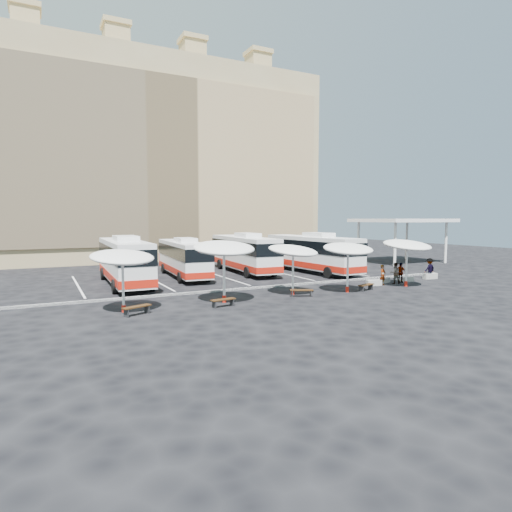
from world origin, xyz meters
name	(u,v)px	position (x,y,z in m)	size (l,w,h in m)	color
ground	(262,289)	(0.00, 0.00, 0.00)	(120.00, 120.00, 0.00)	black
sandstone_building	(155,164)	(0.00, 31.87, 12.63)	(42.00, 18.25, 29.60)	tan
service_canopy	(402,221)	(24.00, 10.00, 4.87)	(10.00, 8.00, 5.20)	white
curb_divider	(259,287)	(0.00, 0.50, 0.07)	(34.00, 0.25, 0.15)	black
bay_lines	(221,276)	(0.00, 8.00, 0.01)	(24.15, 12.00, 0.01)	white
bus_0	(124,259)	(-8.62, 6.98, 1.99)	(3.11, 12.36, 3.90)	white
bus_1	(183,257)	(-3.14, 9.17, 1.81)	(3.14, 11.29, 3.54)	white
bus_2	(244,252)	(3.11, 9.80, 1.97)	(3.37, 12.28, 3.85)	white
bus_3	(312,252)	(8.91, 6.70, 1.99)	(3.35, 12.39, 3.89)	white
sunshade_0	(122,257)	(-10.47, -3.33, 3.07)	(4.15, 4.18, 3.61)	white
sunshade_1	(224,248)	(-4.39, -3.27, 3.38)	(4.14, 4.19, 3.98)	white
sunshade_2	(293,251)	(0.86, -2.88, 3.02)	(4.36, 4.39, 3.56)	white
sunshade_3	(348,249)	(4.81, -3.80, 3.08)	(4.17, 4.20, 3.62)	white
sunshade_4	(407,245)	(10.51, -3.76, 3.17)	(3.67, 3.71, 3.73)	white
wood_bench_0	(137,308)	(-9.96, -4.42, 0.38)	(1.67, 1.04, 0.50)	black
wood_bench_1	(223,301)	(-4.96, -4.50, 0.36)	(1.59, 0.65, 0.47)	black
wood_bench_2	(302,291)	(0.98, -3.79, 0.36)	(1.58, 1.02, 0.47)	black
wood_bench_3	(366,286)	(6.44, -3.89, 0.36)	(1.58, 0.83, 0.47)	black
conc_bench_0	(374,283)	(8.59, -2.34, 0.22)	(1.20, 0.40, 0.45)	#989893
conc_bench_1	(385,280)	(10.47, -1.59, 0.20)	(1.08, 0.36, 0.40)	#989893
conc_bench_2	(407,279)	(12.47, -2.02, 0.20)	(1.06, 0.35, 0.40)	#989893
conc_bench_3	(430,276)	(15.54, -1.67, 0.25)	(1.31, 0.44, 0.49)	#989893
passenger_0	(383,275)	(9.29, -2.53, 0.81)	(0.59, 0.39, 1.62)	black
passenger_1	(395,273)	(10.82, -2.31, 0.84)	(0.82, 0.64, 1.69)	black
passenger_2	(401,273)	(11.66, -2.07, 0.81)	(0.95, 0.40, 1.62)	black
passenger_3	(429,269)	(15.36, -1.72, 0.91)	(1.17, 0.67, 1.81)	black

